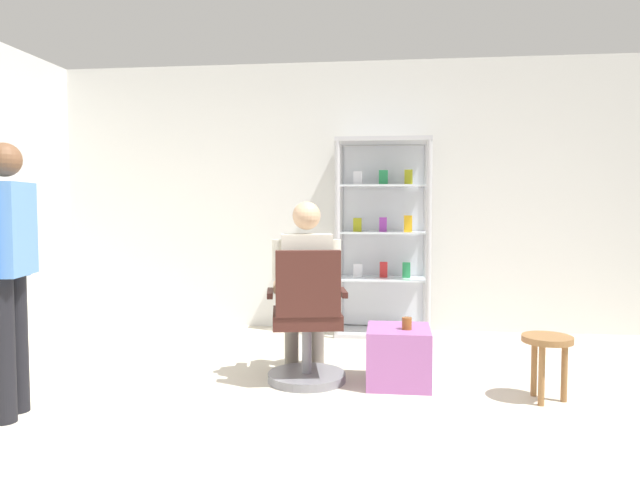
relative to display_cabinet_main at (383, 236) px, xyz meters
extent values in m
plane|color=beige|center=(-0.40, -2.76, -0.96)|extent=(7.20, 7.20, 0.00)
cube|color=silver|center=(-0.40, 0.24, 0.39)|extent=(6.00, 0.10, 2.70)
cylinder|color=#B7B7BC|center=(-0.42, -0.26, -0.01)|extent=(0.05, 0.05, 1.90)
cylinder|color=#B7B7BC|center=(0.43, -0.26, -0.01)|extent=(0.05, 0.05, 1.90)
cylinder|color=#B7B7BC|center=(-0.42, 0.14, -0.01)|extent=(0.05, 0.05, 1.90)
cylinder|color=#B7B7BC|center=(0.43, 0.14, -0.01)|extent=(0.05, 0.05, 1.90)
cube|color=#B7B7BC|center=(0.00, -0.06, 0.92)|extent=(0.90, 0.45, 0.04)
cube|color=#B7B7BC|center=(0.00, -0.06, -0.94)|extent=(0.90, 0.45, 0.04)
cube|color=silver|center=(0.00, 0.15, -0.01)|extent=(0.84, 0.02, 1.80)
cube|color=silver|center=(0.00, -0.06, -0.41)|extent=(0.82, 0.39, 0.02)
cube|color=silver|center=(-0.24, -0.04, -0.34)|extent=(0.09, 0.06, 0.13)
cube|color=red|center=(0.01, -0.02, -0.33)|extent=(0.08, 0.05, 0.15)
cube|color=#268C4C|center=(0.23, -0.02, -0.33)|extent=(0.08, 0.05, 0.15)
cube|color=silver|center=(0.00, -0.06, 0.04)|extent=(0.82, 0.39, 0.02)
cube|color=#999919|center=(-0.24, -0.09, 0.11)|extent=(0.08, 0.05, 0.13)
cube|color=purple|center=(0.00, -0.08, 0.11)|extent=(0.07, 0.04, 0.14)
cube|color=gold|center=(0.24, -0.10, 0.12)|extent=(0.08, 0.05, 0.16)
cube|color=silver|center=(0.00, -0.06, 0.49)|extent=(0.82, 0.39, 0.02)
cube|color=silver|center=(-0.24, -0.09, 0.56)|extent=(0.09, 0.06, 0.13)
cube|color=#268C4C|center=(0.00, -0.02, 0.57)|extent=(0.09, 0.05, 0.14)
cube|color=#999919|center=(0.24, -0.04, 0.57)|extent=(0.08, 0.05, 0.15)
cylinder|color=slate|center=(-0.52, -1.63, -0.93)|extent=(0.56, 0.56, 0.06)
cylinder|color=slate|center=(-0.52, -1.63, -0.73)|extent=(0.07, 0.07, 0.41)
cube|color=#3F1E19|center=(-0.52, -1.63, -0.50)|extent=(0.56, 0.56, 0.10)
cube|color=#3F1E19|center=(-0.48, -1.84, -0.23)|extent=(0.45, 0.16, 0.45)
cube|color=#3F1E19|center=(-0.26, -1.58, -0.32)|extent=(0.10, 0.30, 0.04)
cube|color=#3F1E19|center=(-0.78, -1.68, -0.32)|extent=(0.10, 0.30, 0.04)
cylinder|color=slate|center=(-0.46, -1.42, -0.40)|extent=(0.21, 0.42, 0.14)
cylinder|color=slate|center=(-0.50, -1.22, -0.68)|extent=(0.11, 0.11, 0.56)
cylinder|color=slate|center=(-0.66, -1.45, -0.40)|extent=(0.21, 0.42, 0.14)
cylinder|color=slate|center=(-0.69, -1.26, -0.68)|extent=(0.11, 0.11, 0.56)
cube|color=beige|center=(-0.52, -1.63, -0.15)|extent=(0.40, 0.28, 0.50)
sphere|color=tan|center=(-0.52, -1.63, 0.23)|extent=(0.20, 0.20, 0.20)
cylinder|color=beige|center=(-0.32, -1.59, -0.08)|extent=(0.09, 0.09, 0.28)
cylinder|color=tan|center=(-0.36, -1.42, -0.30)|extent=(0.14, 0.31, 0.08)
cylinder|color=beige|center=(-0.72, -1.67, -0.08)|extent=(0.09, 0.09, 0.28)
cylinder|color=tan|center=(-0.75, -1.49, -0.30)|extent=(0.14, 0.31, 0.08)
cube|color=#9E599E|center=(0.13, -1.63, -0.76)|extent=(0.44, 0.46, 0.40)
cylinder|color=brown|center=(0.19, -1.67, -0.52)|extent=(0.07, 0.07, 0.08)
cylinder|color=black|center=(-2.19, -2.45, -0.54)|extent=(0.13, 0.13, 0.85)
cylinder|color=#598CCC|center=(-2.22, -2.32, 0.14)|extent=(0.09, 0.09, 0.55)
cylinder|color=black|center=(-2.16, -2.62, -0.54)|extent=(0.13, 0.13, 0.85)
cube|color=#598CCC|center=(-2.17, -2.53, 0.16)|extent=(0.29, 0.40, 0.55)
sphere|color=brown|center=(-2.17, -2.53, 0.57)|extent=(0.20, 0.20, 0.20)
cylinder|color=olive|center=(1.08, -1.87, -0.56)|extent=(0.32, 0.32, 0.04)
cylinder|color=olive|center=(1.19, -1.87, -0.77)|extent=(0.04, 0.04, 0.39)
cylinder|color=olive|center=(1.02, -1.77, -0.77)|extent=(0.04, 0.04, 0.39)
cylinder|color=olive|center=(1.02, -1.96, -0.77)|extent=(0.04, 0.04, 0.39)
camera|label=1|loc=(0.06, -5.69, 0.30)|focal=32.57mm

